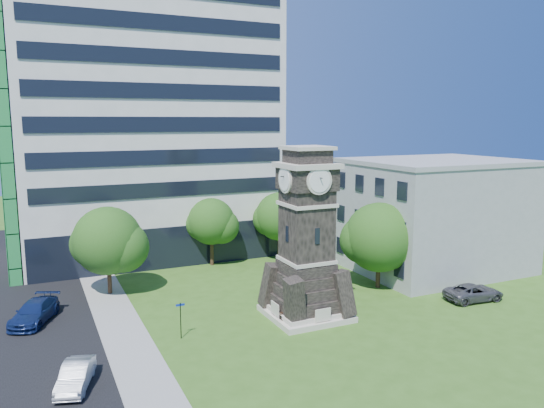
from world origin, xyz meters
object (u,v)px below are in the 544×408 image
clock_tower (306,245)px  street_sign (181,316)px  car_east_lot (474,292)px  car_street_mid (76,376)px  car_street_north (34,312)px  park_bench (292,316)px

clock_tower → street_sign: size_ratio=5.08×
clock_tower → street_sign: clock_tower is taller
street_sign → car_east_lot: bearing=-6.3°
clock_tower → car_east_lot: bearing=-10.8°
car_street_mid → car_east_lot: bearing=20.4°
clock_tower → car_street_north: bearing=158.9°
car_east_lot → park_bench: car_east_lot is taller
car_street_mid → car_east_lot: car_east_lot is taller
car_street_mid → street_sign: size_ratio=1.64×
clock_tower → car_street_north: 19.59m
clock_tower → car_street_north: (-17.78, 6.86, -4.54)m
park_bench → car_street_north: bearing=149.9°
car_east_lot → clock_tower: bearing=84.6°
car_street_mid → clock_tower: bearing=31.8°
clock_tower → park_bench: size_ratio=6.94×
street_sign → car_street_north: bearing=140.5°
park_bench → street_sign: (-7.69, 0.67, 1.02)m
car_street_north → car_east_lot: size_ratio=1.08×
car_east_lot → park_bench: size_ratio=2.69×
park_bench → street_sign: 7.78m
car_east_lot → park_bench: (-15.09, 1.78, -0.18)m
clock_tower → street_sign: bearing=-179.2°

